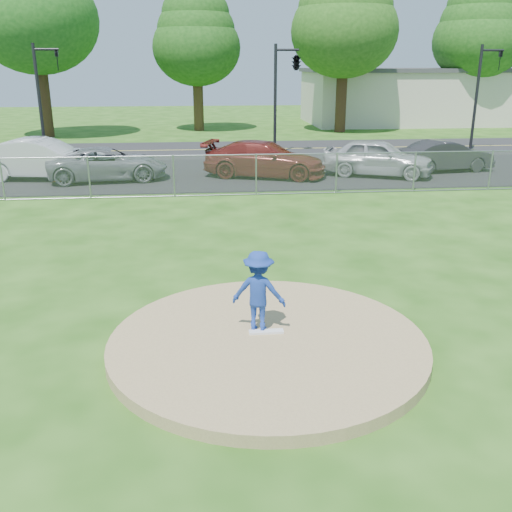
% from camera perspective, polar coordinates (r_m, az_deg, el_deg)
% --- Properties ---
extents(ground, '(120.00, 120.00, 0.00)m').
position_cam_1_polar(ground, '(19.25, -2.36, 4.77)').
color(ground, '#214E11').
rests_on(ground, ground).
extents(pitchers_mound, '(5.40, 5.40, 0.20)m').
position_cam_1_polar(pitchers_mound, '(9.83, 1.17, -8.72)').
color(pitchers_mound, '#9D8256').
rests_on(pitchers_mound, ground).
extents(pitching_rubber, '(0.60, 0.15, 0.04)m').
position_cam_1_polar(pitching_rubber, '(9.95, 1.03, -7.58)').
color(pitching_rubber, white).
rests_on(pitching_rubber, pitchers_mound).
extents(chain_link_fence, '(40.00, 0.06, 1.50)m').
position_cam_1_polar(chain_link_fence, '(21.05, -2.72, 8.05)').
color(chain_link_fence, gray).
rests_on(chain_link_fence, ground).
extents(parking_lot, '(50.00, 8.00, 0.01)m').
position_cam_1_polar(parking_lot, '(25.60, -3.25, 8.25)').
color(parking_lot, black).
rests_on(parking_lot, ground).
extents(street, '(60.00, 7.00, 0.01)m').
position_cam_1_polar(street, '(33.00, -3.85, 10.58)').
color(street, black).
rests_on(street, ground).
extents(commercial_building, '(16.40, 9.40, 4.30)m').
position_cam_1_polar(commercial_building, '(49.74, 14.92, 15.23)').
color(commercial_building, beige).
rests_on(commercial_building, ground).
extents(tree_left, '(7.84, 7.84, 12.53)m').
position_cam_1_polar(tree_left, '(41.05, -21.37, 22.55)').
color(tree_left, '#322112').
rests_on(tree_left, ground).
extents(tree_center, '(6.16, 6.16, 9.84)m').
position_cam_1_polar(tree_center, '(42.70, -5.99, 21.05)').
color(tree_center, '#3C2816').
rests_on(tree_center, ground).
extents(tree_right, '(7.28, 7.28, 11.63)m').
position_cam_1_polar(tree_right, '(42.00, 8.88, 22.60)').
color(tree_right, '#341F13').
rests_on(tree_right, ground).
extents(tree_far_right, '(6.72, 6.72, 10.74)m').
position_cam_1_polar(tree_far_right, '(48.54, 21.44, 20.35)').
color(tree_far_right, '#352013').
rests_on(tree_far_right, ground).
extents(traffic_signal_left, '(1.28, 0.20, 5.60)m').
position_cam_1_polar(traffic_signal_left, '(31.64, -20.52, 15.26)').
color(traffic_signal_left, black).
rests_on(traffic_signal_left, ground).
extents(traffic_signal_center, '(1.42, 2.48, 5.60)m').
position_cam_1_polar(traffic_signal_center, '(31.07, 3.84, 18.61)').
color(traffic_signal_center, black).
rests_on(traffic_signal_center, ground).
extents(traffic_signal_right, '(1.28, 0.20, 5.60)m').
position_cam_1_polar(traffic_signal_right, '(34.29, 21.63, 15.31)').
color(traffic_signal_right, black).
rests_on(traffic_signal_right, ground).
extents(pitcher, '(1.05, 0.78, 1.44)m').
position_cam_1_polar(pitcher, '(9.78, 0.26, -3.56)').
color(pitcher, navy).
rests_on(pitcher, pitchers_mound).
extents(traffic_cone, '(0.31, 0.31, 0.60)m').
position_cam_1_polar(traffic_cone, '(25.13, -19.34, 7.75)').
color(traffic_cone, orange).
rests_on(traffic_cone, parking_lot).
extents(parked_car_white, '(5.30, 2.44, 1.68)m').
position_cam_1_polar(parked_car_white, '(25.75, -20.53, 9.08)').
color(parked_car_white, silver).
rests_on(parked_car_white, parking_lot).
extents(parked_car_gray, '(5.11, 2.88, 1.35)m').
position_cam_1_polar(parked_car_gray, '(24.71, -14.60, 8.91)').
color(parked_car_gray, slate).
rests_on(parked_car_gray, parking_lot).
extents(parked_car_darkred, '(5.60, 3.61, 1.51)m').
position_cam_1_polar(parked_car_darkred, '(24.67, 0.87, 9.67)').
color(parked_car_darkred, maroon).
rests_on(parked_car_darkred, parking_lot).
extents(parked_car_pearl, '(5.01, 3.56, 1.59)m').
position_cam_1_polar(parked_car_pearl, '(25.40, 12.07, 9.62)').
color(parked_car_pearl, '#B0B2B4').
rests_on(parked_car_pearl, parking_lot).
extents(parked_car_charcoal, '(4.32, 2.04, 1.37)m').
position_cam_1_polar(parked_car_charcoal, '(27.40, 18.47, 9.48)').
color(parked_car_charcoal, '#252528').
rests_on(parked_car_charcoal, parking_lot).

